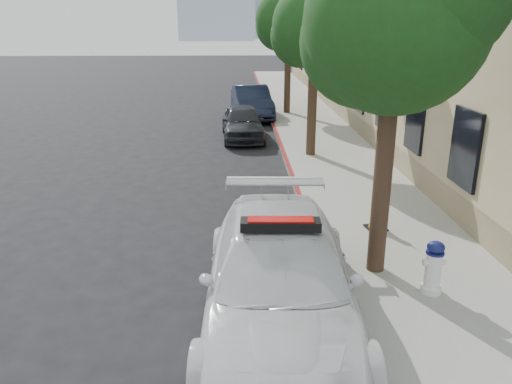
{
  "coord_description": "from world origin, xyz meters",
  "views": [
    {
      "loc": [
        0.52,
        -9.73,
        4.23
      ],
      "look_at": [
        0.88,
        -0.25,
        1.0
      ],
      "focal_mm": 35.0,
      "sensor_mm": 36.0,
      "label": 1
    }
  ],
  "objects_px": {
    "fire_hydrant": "(433,268)",
    "police_car": "(280,278)",
    "traffic_cone": "(377,212)",
    "parked_car_mid": "(243,122)",
    "parked_car_far": "(252,102)"
  },
  "relations": [
    {
      "from": "fire_hydrant",
      "to": "police_car",
      "type": "bearing_deg",
      "value": -171.66
    },
    {
      "from": "police_car",
      "to": "fire_hydrant",
      "type": "xyz_separation_m",
      "value": [
        2.48,
        0.61,
        -0.2
      ]
    },
    {
      "from": "police_car",
      "to": "traffic_cone",
      "type": "bearing_deg",
      "value": 57.0
    },
    {
      "from": "fire_hydrant",
      "to": "traffic_cone",
      "type": "xyz_separation_m",
      "value": [
        -0.19,
        2.59,
        -0.05
      ]
    },
    {
      "from": "parked_car_mid",
      "to": "traffic_cone",
      "type": "xyz_separation_m",
      "value": [
        2.67,
        -9.24,
        -0.12
      ]
    },
    {
      "from": "police_car",
      "to": "parked_car_mid",
      "type": "distance_m",
      "value": 12.45
    },
    {
      "from": "police_car",
      "to": "traffic_cone",
      "type": "xyz_separation_m",
      "value": [
        2.29,
        3.21,
        -0.25
      ]
    },
    {
      "from": "police_car",
      "to": "parked_car_mid",
      "type": "bearing_deg",
      "value": 94.3
    },
    {
      "from": "traffic_cone",
      "to": "police_car",
      "type": "bearing_deg",
      "value": -125.59
    },
    {
      "from": "parked_car_mid",
      "to": "traffic_cone",
      "type": "distance_m",
      "value": 9.62
    },
    {
      "from": "traffic_cone",
      "to": "parked_car_mid",
      "type": "bearing_deg",
      "value": 106.1
    },
    {
      "from": "police_car",
      "to": "parked_car_mid",
      "type": "height_order",
      "value": "police_car"
    },
    {
      "from": "parked_car_far",
      "to": "fire_hydrant",
      "type": "bearing_deg",
      "value": -87.78
    },
    {
      "from": "parked_car_far",
      "to": "fire_hydrant",
      "type": "relative_size",
      "value": 5.05
    },
    {
      "from": "fire_hydrant",
      "to": "traffic_cone",
      "type": "distance_m",
      "value": 2.6
    }
  ]
}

